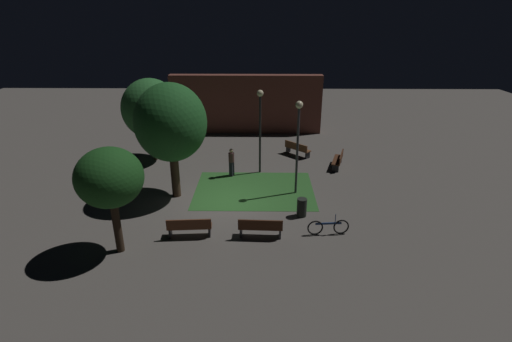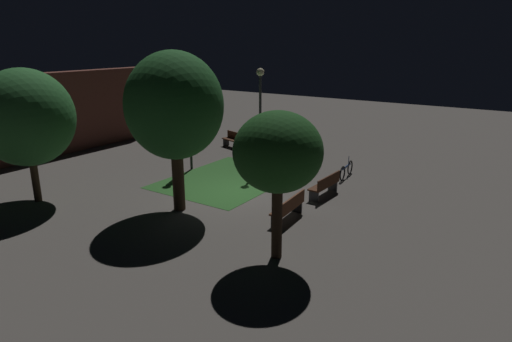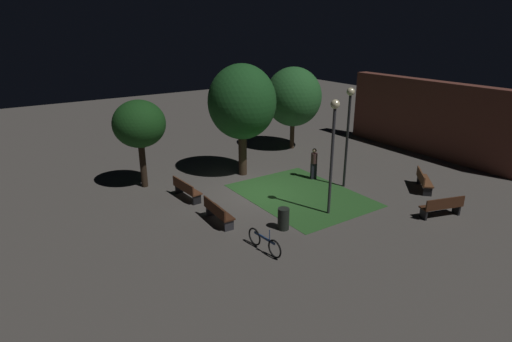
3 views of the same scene
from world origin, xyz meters
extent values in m
plane|color=#56514C|center=(0.00, 0.00, 0.00)|extent=(60.00, 60.00, 0.00)
cube|color=#2D6028|center=(1.11, 1.37, 0.01)|extent=(6.11, 4.65, 0.01)
cube|color=brown|center=(-1.45, -3.10, 0.45)|extent=(1.83, 0.61, 0.06)
cube|color=brown|center=(-1.44, -3.31, 0.68)|extent=(1.80, 0.19, 0.40)
cube|color=black|center=(-2.25, -3.16, 0.21)|extent=(0.11, 0.39, 0.42)
cube|color=black|center=(-0.65, -3.04, 0.21)|extent=(0.11, 0.39, 0.42)
cube|color=#422314|center=(1.45, -3.10, 0.45)|extent=(1.82, 0.55, 0.06)
cube|color=#422314|center=(1.44, -3.31, 0.68)|extent=(1.80, 0.13, 0.40)
cube|color=#2D2D33|center=(0.65, -3.07, 0.21)|extent=(0.10, 0.39, 0.42)
cube|color=#2D2D33|center=(2.25, -3.13, 0.21)|extent=(0.10, 0.39, 0.42)
cube|color=#422314|center=(5.98, 4.64, 0.45)|extent=(0.99, 1.86, 0.06)
cube|color=#422314|center=(6.18, 4.58, 0.68)|extent=(0.58, 1.74, 0.40)
cube|color=black|center=(5.75, 3.88, 0.21)|extent=(0.39, 0.19, 0.42)
cube|color=black|center=(6.22, 5.41, 0.21)|extent=(0.39, 0.19, 0.42)
cube|color=brown|center=(3.82, 6.64, 0.45)|extent=(1.62, 1.61, 0.06)
cube|color=brown|center=(3.67, 6.49, 0.68)|extent=(1.32, 1.31, 0.40)
cube|color=black|center=(3.25, 7.20, 0.21)|extent=(0.33, 0.33, 0.42)
cube|color=black|center=(4.39, 6.08, 0.21)|extent=(0.33, 0.33, 0.42)
cylinder|color=#38281C|center=(-2.77, 0.66, 1.43)|extent=(0.42, 0.42, 2.85)
ellipsoid|color=#1E5623|center=(-2.77, 0.66, 3.79)|extent=(3.39, 3.39, 3.71)
cylinder|color=#423021|center=(-5.14, 5.80, 1.14)|extent=(0.28, 0.28, 2.29)
ellipsoid|color=#28662D|center=(-5.14, 5.80, 3.23)|extent=(3.43, 3.43, 3.57)
cylinder|color=#2D2116|center=(-3.96, -4.19, 1.21)|extent=(0.30, 0.30, 2.42)
ellipsoid|color=#194719|center=(-3.96, -4.19, 3.09)|extent=(2.42, 2.42, 2.20)
cylinder|color=#333338|center=(3.23, 1.07, 2.20)|extent=(0.12, 0.12, 4.40)
sphere|color=#F4E5B2|center=(3.23, 1.07, 4.55)|extent=(0.36, 0.36, 0.36)
cylinder|color=black|center=(1.39, 3.79, 2.20)|extent=(0.12, 0.12, 4.40)
sphere|color=#F4E5B2|center=(1.39, 3.79, 4.55)|extent=(0.36, 0.36, 0.36)
cylinder|color=black|center=(3.30, -1.34, 0.43)|extent=(0.44, 0.44, 0.86)
torus|color=black|center=(3.70, -2.94, 0.33)|extent=(0.66, 0.11, 0.66)
torus|color=black|center=(4.79, -2.85, 0.33)|extent=(0.66, 0.11, 0.66)
cube|color=navy|center=(4.25, -2.89, 0.51)|extent=(1.09, 0.13, 0.08)
cylinder|color=navy|center=(4.52, -2.87, 0.73)|extent=(0.03, 0.03, 0.40)
cube|color=black|center=(-0.19, 3.24, 0.42)|extent=(0.29, 0.33, 0.84)
cylinder|color=#4C2D2D|center=(-0.19, 3.24, 1.10)|extent=(0.32, 0.32, 0.52)
sphere|color=tan|center=(-0.19, 3.24, 1.50)|extent=(0.22, 0.22, 0.22)
cube|color=brown|center=(0.31, 11.81, 2.17)|extent=(11.25, 0.80, 4.33)
camera|label=1|loc=(1.45, -16.67, 8.54)|focal=26.94mm
camera|label=2|loc=(-13.64, -9.94, 5.92)|focal=30.68mm
camera|label=3|loc=(14.66, -10.24, 7.47)|focal=29.40mm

